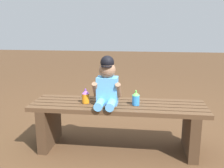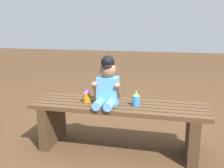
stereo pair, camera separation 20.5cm
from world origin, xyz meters
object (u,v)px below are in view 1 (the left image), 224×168
object	(u,v)px
child_figure	(107,84)
sippy_cup_left	(86,96)
park_bench	(118,119)
sippy_cup_right	(136,98)

from	to	relation	value
child_figure	sippy_cup_left	bearing A→B (deg)	173.42
park_bench	sippy_cup_right	world-z (taller)	sippy_cup_right
child_figure	sippy_cup_right	distance (m)	0.26
park_bench	child_figure	bearing A→B (deg)	-157.12
park_bench	child_figure	size ratio (longest dim) A/B	3.59
child_figure	sippy_cup_left	xyz separation A→B (m)	(-0.19, 0.02, -0.12)
park_bench	sippy_cup_left	xyz separation A→B (m)	(-0.27, -0.01, 0.19)
park_bench	child_figure	world-z (taller)	child_figure
child_figure	sippy_cup_right	bearing A→B (deg)	5.20
sippy_cup_left	sippy_cup_right	bearing A→B (deg)	0.00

